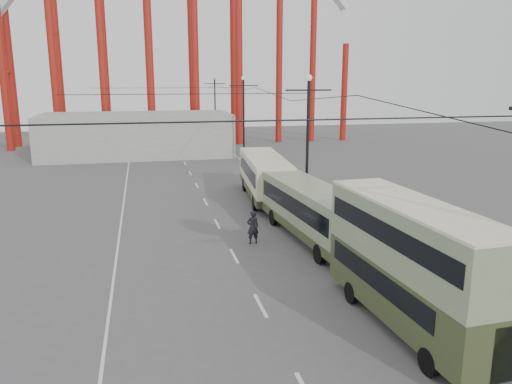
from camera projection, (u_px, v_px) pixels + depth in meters
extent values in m
plane|color=#505053|center=(317.00, 354.00, 16.78)|extent=(160.00, 160.00, 0.00)
cube|color=silver|center=(211.00, 212.00, 34.63)|extent=(0.15, 82.00, 0.01)
cube|color=silver|center=(295.00, 204.00, 36.96)|extent=(0.12, 120.00, 0.01)
cube|color=silver|center=(122.00, 213.00, 34.28)|extent=(0.12, 120.00, 0.01)
cylinder|color=black|center=(307.00, 147.00, 34.10)|extent=(0.20, 0.20, 9.00)
cylinder|color=black|center=(306.00, 207.00, 35.05)|extent=(0.44, 0.44, 0.50)
cube|color=black|center=(309.00, 90.00, 33.26)|extent=(3.20, 0.10, 0.10)
sphere|color=white|center=(309.00, 78.00, 33.08)|extent=(0.44, 0.44, 0.44)
cylinder|color=black|center=(244.00, 121.00, 55.02)|extent=(0.20, 0.20, 9.00)
cylinder|color=black|center=(244.00, 159.00, 55.96)|extent=(0.44, 0.44, 0.50)
cube|color=black|center=(244.00, 86.00, 54.17)|extent=(3.20, 0.10, 0.10)
sphere|color=white|center=(243.00, 78.00, 54.00)|extent=(0.44, 0.44, 0.44)
cylinder|color=black|center=(215.00, 109.00, 75.94)|extent=(0.20, 0.20, 9.00)
cylinder|color=black|center=(216.00, 137.00, 76.88)|extent=(0.44, 0.44, 0.50)
cube|color=black|center=(215.00, 84.00, 75.09)|extent=(3.20, 0.10, 0.10)
sphere|color=white|center=(215.00, 78.00, 74.91)|extent=(0.44, 0.44, 0.44)
cylinder|color=maroon|center=(4.00, 79.00, 62.32)|extent=(1.00, 1.00, 18.00)
cylinder|color=maroon|center=(11.00, 79.00, 66.12)|extent=(1.00, 1.00, 18.00)
cylinder|color=maroon|center=(51.00, 42.00, 62.61)|extent=(1.00, 1.00, 27.00)
cylinder|color=maroon|center=(56.00, 44.00, 66.42)|extent=(1.00, 1.00, 27.00)
cylinder|color=maroon|center=(99.00, 6.00, 62.91)|extent=(1.00, 1.00, 36.00)
cylinder|color=maroon|center=(101.00, 10.00, 66.71)|extent=(1.00, 1.00, 36.00)
cylinder|color=maroon|center=(279.00, 35.00, 69.71)|extent=(0.90, 0.90, 30.00)
cylinder|color=maroon|center=(313.00, 65.00, 71.68)|extent=(0.90, 0.90, 22.00)
cylinder|color=maroon|center=(344.00, 93.00, 73.65)|extent=(0.90, 0.90, 14.00)
cube|color=gray|center=(137.00, 135.00, 59.61)|extent=(22.00, 10.00, 5.00)
cube|color=#383F22|center=(409.00, 291.00, 18.23)|extent=(2.69, 9.01, 1.96)
cube|color=black|center=(409.00, 281.00, 18.14)|extent=(2.63, 7.23, 0.80)
cube|color=gray|center=(411.00, 262.00, 17.99)|extent=(2.71, 9.01, 0.27)
cube|color=gray|center=(413.00, 233.00, 17.74)|extent=(2.69, 9.01, 1.96)
cube|color=black|center=(413.00, 230.00, 17.72)|extent=(2.70, 8.47, 0.76)
cube|color=beige|center=(415.00, 205.00, 17.51)|extent=(2.71, 9.01, 0.11)
cylinder|color=black|center=(352.00, 293.00, 20.53)|extent=(0.30, 0.90, 0.89)
cylinder|color=black|center=(395.00, 287.00, 21.07)|extent=(0.30, 0.90, 0.89)
cylinder|color=black|center=(429.00, 362.00, 15.52)|extent=(0.30, 0.90, 0.89)
cylinder|color=black|center=(483.00, 352.00, 16.06)|extent=(0.30, 0.90, 0.89)
cube|color=gray|center=(311.00, 210.00, 28.41)|extent=(3.35, 11.20, 2.41)
cube|color=black|center=(312.00, 203.00, 28.32)|extent=(3.29, 10.00, 0.95)
cube|color=#383F22|center=(311.00, 226.00, 28.63)|extent=(3.38, 11.20, 0.50)
cube|color=gray|center=(312.00, 188.00, 28.13)|extent=(3.37, 11.20, 0.16)
cylinder|color=black|center=(275.00, 218.00, 31.26)|extent=(0.36, 1.02, 1.00)
cylinder|color=black|center=(308.00, 215.00, 31.92)|extent=(0.36, 1.02, 1.00)
cylinder|color=black|center=(318.00, 253.00, 25.09)|extent=(0.36, 1.02, 1.00)
cylinder|color=black|center=(358.00, 248.00, 25.75)|extent=(0.36, 1.02, 1.00)
cube|color=beige|center=(265.00, 175.00, 38.07)|extent=(3.56, 10.77, 2.54)
cube|color=black|center=(265.00, 170.00, 37.97)|extent=(3.49, 9.50, 1.00)
cube|color=#383F22|center=(265.00, 188.00, 38.29)|extent=(3.59, 10.77, 0.53)
cube|color=beige|center=(265.00, 158.00, 37.76)|extent=(3.58, 10.77, 0.17)
cylinder|color=black|center=(245.00, 185.00, 40.86)|extent=(0.39, 1.08, 1.06)
cylinder|color=black|center=(274.00, 184.00, 41.17)|extent=(0.39, 1.08, 1.06)
cylinder|color=black|center=(255.00, 202.00, 35.14)|extent=(0.39, 1.08, 1.06)
cylinder|color=black|center=(288.00, 201.00, 35.45)|extent=(0.39, 1.08, 1.06)
imported|color=black|center=(253.00, 227.00, 27.84)|extent=(0.75, 0.55, 1.91)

